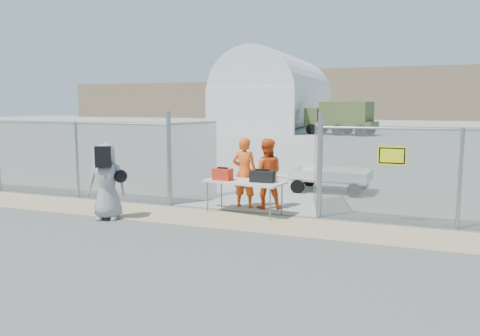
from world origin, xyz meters
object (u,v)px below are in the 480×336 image
at_px(folding_table, 244,197).
at_px(security_worker_left, 244,173).
at_px(utility_trailer, 330,180).
at_px(security_worker_right, 266,174).
at_px(visitor, 107,181).

relative_size(folding_table, security_worker_left, 1.06).
bearing_deg(security_worker_left, utility_trailer, -119.38).
height_order(security_worker_right, utility_trailer, security_worker_right).
bearing_deg(security_worker_left, security_worker_right, -168.93).
height_order(security_worker_left, visitor, security_worker_left).
bearing_deg(visitor, security_worker_left, 21.71).
bearing_deg(security_worker_left, folding_table, 109.96).
height_order(security_worker_left, utility_trailer, security_worker_left).
distance_m(folding_table, security_worker_right, 0.99).
relative_size(folding_table, security_worker_right, 1.07).
bearing_deg(utility_trailer, visitor, -125.46).
distance_m(security_worker_left, security_worker_right, 0.57).
bearing_deg(utility_trailer, security_worker_left, -116.27).
distance_m(security_worker_left, visitor, 3.46).
xyz_separation_m(security_worker_left, utility_trailer, (1.72, 3.02, -0.55)).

